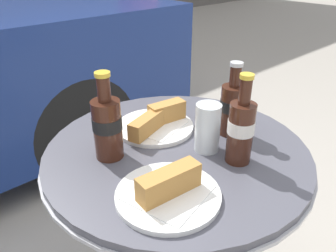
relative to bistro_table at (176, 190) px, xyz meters
The scene contains 7 objects.
bistro_table is the anchor object (origin of this frame).
cola_bottle_left 0.29m from the bistro_table, 65.01° to the right, with size 0.06×0.06×0.23m.
cola_bottle_right 0.29m from the bistro_table, 15.78° to the right, with size 0.07×0.07×0.21m.
cola_bottle_center 0.29m from the bistro_table, 151.41° to the left, with size 0.07×0.07×0.22m.
drinking_glass 0.22m from the bistro_table, 49.99° to the right, with size 0.07×0.07×0.13m.
lunch_plate_near 0.20m from the bistro_table, 77.77° to the left, with size 0.23×0.23×0.07m.
lunch_plate_far 0.26m from the bistro_table, 138.84° to the right, with size 0.23×0.23×0.07m.
Camera 1 is at (-0.52, -0.54, 1.17)m, focal length 35.00 mm.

